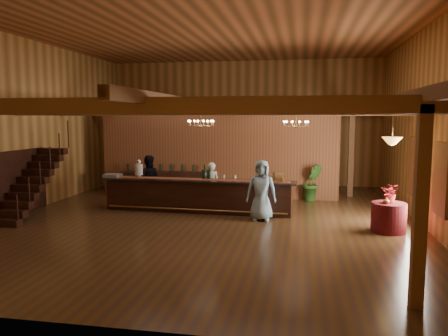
% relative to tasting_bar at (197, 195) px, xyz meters
% --- Properties ---
extents(floor, '(14.00, 14.00, 0.00)m').
position_rel_tasting_bar_xyz_m(floor, '(0.59, -0.78, -0.53)').
color(floor, '#422C1B').
rests_on(floor, ground).
extents(ceiling, '(14.00, 14.00, 0.00)m').
position_rel_tasting_bar_xyz_m(ceiling, '(0.59, -0.78, 4.97)').
color(ceiling, '#B26438').
rests_on(ceiling, wall_back).
extents(wall_back, '(12.00, 0.10, 5.50)m').
position_rel_tasting_bar_xyz_m(wall_back, '(0.59, 6.22, 2.22)').
color(wall_back, '#BF8A47').
rests_on(wall_back, floor).
extents(wall_front, '(12.00, 0.10, 5.50)m').
position_rel_tasting_bar_xyz_m(wall_front, '(0.59, -7.78, 2.22)').
color(wall_front, '#BF8A47').
rests_on(wall_front, floor).
extents(wall_left, '(0.10, 14.00, 5.50)m').
position_rel_tasting_bar_xyz_m(wall_left, '(-5.41, -0.78, 2.22)').
color(wall_left, '#BF8A47').
rests_on(wall_left, floor).
extents(wall_right, '(0.10, 14.00, 5.50)m').
position_rel_tasting_bar_xyz_m(wall_right, '(6.59, -0.78, 2.22)').
color(wall_right, '#BF8A47').
rests_on(wall_right, floor).
extents(beam_grid, '(11.90, 13.90, 0.39)m').
position_rel_tasting_bar_xyz_m(beam_grid, '(0.59, -0.27, 2.71)').
color(beam_grid, brown).
rests_on(beam_grid, wall_left).
extents(support_posts, '(9.20, 10.20, 3.20)m').
position_rel_tasting_bar_xyz_m(support_posts, '(0.59, -1.28, 1.07)').
color(support_posts, brown).
rests_on(support_posts, floor).
extents(partition_wall, '(9.00, 0.18, 3.10)m').
position_rel_tasting_bar_xyz_m(partition_wall, '(0.09, 2.72, 1.02)').
color(partition_wall, brown).
rests_on(partition_wall, floor).
extents(window_right_front, '(0.12, 1.05, 1.75)m').
position_rel_tasting_bar_xyz_m(window_right_front, '(6.54, -2.38, 1.02)').
color(window_right_front, white).
rests_on(window_right_front, wall_right).
extents(window_right_back, '(0.12, 1.05, 1.75)m').
position_rel_tasting_bar_xyz_m(window_right_back, '(6.54, 0.22, 1.02)').
color(window_right_back, white).
rests_on(window_right_back, wall_right).
extents(staircase, '(1.00, 2.80, 2.00)m').
position_rel_tasting_bar_xyz_m(staircase, '(-4.86, -1.52, 0.47)').
color(staircase, black).
rests_on(staircase, floor).
extents(backroom_boxes, '(4.10, 0.60, 1.10)m').
position_rel_tasting_bar_xyz_m(backroom_boxes, '(0.30, 4.72, -0.00)').
color(backroom_boxes, black).
rests_on(backroom_boxes, floor).
extents(tasting_bar, '(6.29, 1.03, 1.06)m').
position_rel_tasting_bar_xyz_m(tasting_bar, '(0.00, 0.00, 0.00)').
color(tasting_bar, black).
rests_on(tasting_bar, floor).
extents(beverage_dispenser, '(0.26, 0.26, 0.60)m').
position_rel_tasting_bar_xyz_m(beverage_dispenser, '(-2.00, 0.12, 0.80)').
color(beverage_dispenser, silver).
rests_on(beverage_dispenser, tasting_bar).
extents(glass_rack_tray, '(0.50, 0.50, 0.10)m').
position_rel_tasting_bar_xyz_m(glass_rack_tray, '(-2.89, 0.06, 0.56)').
color(glass_rack_tray, gray).
rests_on(glass_rack_tray, tasting_bar).
extents(raffle_drum, '(0.34, 0.24, 0.30)m').
position_rel_tasting_bar_xyz_m(raffle_drum, '(2.58, -0.14, 0.69)').
color(raffle_drum, brown).
rests_on(raffle_drum, tasting_bar).
extents(bar_bottle_0, '(0.07, 0.07, 0.30)m').
position_rel_tasting_bar_xyz_m(bar_bottle_0, '(0.16, 0.11, 0.66)').
color(bar_bottle_0, black).
rests_on(bar_bottle_0, tasting_bar).
extents(bar_bottle_1, '(0.07, 0.07, 0.30)m').
position_rel_tasting_bar_xyz_m(bar_bottle_1, '(0.19, 0.11, 0.66)').
color(bar_bottle_1, black).
rests_on(bar_bottle_1, tasting_bar).
extents(bar_bottle_2, '(0.07, 0.07, 0.30)m').
position_rel_tasting_bar_xyz_m(bar_bottle_2, '(0.32, 0.11, 0.66)').
color(bar_bottle_2, black).
rests_on(bar_bottle_2, tasting_bar).
extents(bar_bottle_3, '(0.07, 0.07, 0.30)m').
position_rel_tasting_bar_xyz_m(bar_bottle_3, '(0.36, 0.11, 0.66)').
color(bar_bottle_3, black).
rests_on(bar_bottle_3, tasting_bar).
extents(backbar_shelf, '(3.46, 1.04, 0.96)m').
position_rel_tasting_bar_xyz_m(backbar_shelf, '(-1.82, 2.43, -0.05)').
color(backbar_shelf, black).
rests_on(backbar_shelf, floor).
extents(round_table, '(0.90, 0.90, 0.78)m').
position_rel_tasting_bar_xyz_m(round_table, '(5.54, -1.52, -0.14)').
color(round_table, maroon).
rests_on(round_table, floor).
extents(chandelier_left, '(0.80, 0.80, 0.52)m').
position_rel_tasting_bar_xyz_m(chandelier_left, '(0.19, -0.26, 2.31)').
color(chandelier_left, '#B48349').
rests_on(chandelier_left, beam_grid).
extents(chandelier_right, '(0.80, 0.80, 0.55)m').
position_rel_tasting_bar_xyz_m(chandelier_right, '(3.05, 1.05, 2.28)').
color(chandelier_right, '#B48349').
rests_on(chandelier_right, beam_grid).
extents(pendant_lamp, '(0.52, 0.52, 0.90)m').
position_rel_tasting_bar_xyz_m(pendant_lamp, '(5.54, -1.52, 1.87)').
color(pendant_lamp, '#B48349').
rests_on(pendant_lamp, beam_grid).
extents(bartender, '(0.58, 0.40, 1.54)m').
position_rel_tasting_bar_xyz_m(bartender, '(0.33, 0.63, 0.24)').
color(bartender, white).
rests_on(bartender, floor).
extents(staff_second, '(0.95, 0.81, 1.71)m').
position_rel_tasting_bar_xyz_m(staff_second, '(-1.95, 0.86, 0.32)').
color(staff_second, black).
rests_on(staff_second, floor).
extents(guest, '(0.89, 0.59, 1.78)m').
position_rel_tasting_bar_xyz_m(guest, '(2.12, -0.82, 0.36)').
color(guest, '#87AEC4').
rests_on(guest, floor).
extents(floor_plant, '(0.86, 0.75, 1.33)m').
position_rel_tasting_bar_xyz_m(floor_plant, '(3.63, 2.51, 0.14)').
color(floor_plant, '#2A591C').
rests_on(floor_plant, floor).
extents(table_flowers, '(0.57, 0.53, 0.51)m').
position_rel_tasting_bar_xyz_m(table_flowers, '(5.57, -1.49, 0.50)').
color(table_flowers, '#AD1C25').
rests_on(table_flowers, round_table).
extents(table_vase, '(0.17, 0.17, 0.27)m').
position_rel_tasting_bar_xyz_m(table_vase, '(5.44, -1.66, 0.38)').
color(table_vase, '#B48349').
rests_on(table_vase, round_table).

